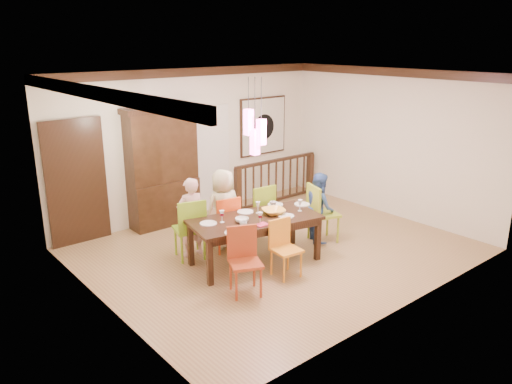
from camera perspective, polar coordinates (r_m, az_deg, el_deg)
floor at (r=8.53m, az=2.35°, el=-6.56°), size 6.00×6.00×0.00m
ceiling at (r=7.84m, az=2.61°, el=13.27°), size 6.00×6.00×0.00m
wall_back at (r=10.01m, az=-7.21°, el=5.59°), size 6.00×0.00×6.00m
wall_left at (r=6.51m, az=-17.52°, el=-1.30°), size 0.00×5.00×5.00m
wall_right at (r=10.27m, az=15.04°, el=5.44°), size 0.00×5.00×5.00m
crown_molding at (r=7.84m, az=2.60°, el=12.69°), size 6.00×5.00×0.16m
panel_door at (r=9.03m, az=-19.84°, el=0.84°), size 1.04×0.07×2.24m
white_doorway at (r=10.25m, az=-5.38°, el=3.63°), size 0.97×0.05×2.22m
painting at (r=11.01m, az=0.83°, el=7.54°), size 1.25×0.06×1.25m
pendant_cluster at (r=7.42m, az=-0.13°, el=6.91°), size 0.27×0.21×1.14m
dining_table at (r=7.80m, az=-0.12°, el=-3.59°), size 2.18×1.32×0.75m
chair_far_left at (r=8.08m, az=-7.66°, el=-3.62°), size 0.57×0.57×1.02m
chair_far_mid at (r=8.34m, az=-3.72°, el=-3.10°), size 0.50×0.50×0.95m
chair_far_right at (r=8.72m, az=0.15°, el=-1.87°), size 0.49×0.49×1.03m
chair_near_left at (r=6.90m, az=-1.22°, el=-7.53°), size 0.56×0.56×0.94m
chair_near_mid at (r=7.43m, az=3.50°, el=-6.11°), size 0.43×0.43×0.86m
chair_end_right at (r=8.75m, az=7.77°, el=-1.93°), size 0.59×0.59×1.03m
china_hutch at (r=9.50m, az=-10.64°, el=2.84°), size 1.43×0.46×2.26m
balustrade at (r=10.83m, az=2.31°, el=1.41°), size 2.20×0.12×0.96m
person_far_left at (r=8.14m, az=-7.46°, el=-2.88°), size 0.51×0.36×1.32m
person_far_mid at (r=8.40m, az=-3.73°, el=-1.96°), size 0.70×0.49×1.37m
person_end_right at (r=8.77m, az=7.27°, el=-1.71°), size 0.70×0.75×1.23m
serving_bowl at (r=7.94m, az=2.02°, el=-2.24°), size 0.45×0.45×0.09m
small_bowl at (r=7.59m, az=-1.62°, el=-3.22°), size 0.25×0.25×0.07m
cup_left at (r=7.40m, az=-1.45°, el=-3.68°), size 0.14×0.14×0.09m
cup_right at (r=8.25m, az=1.96°, el=-1.43°), size 0.11×0.11×0.10m
plate_far_left at (r=7.56m, az=-5.47°, el=-3.59°), size 0.26×0.26×0.01m
plate_far_mid at (r=8.03m, az=-1.22°, el=-2.27°), size 0.26×0.26×0.01m
plate_far_right at (r=8.38m, az=2.23°, el=-1.45°), size 0.26×0.26×0.01m
plate_near_left at (r=7.19m, az=-2.60°, el=-4.65°), size 0.26×0.26×0.01m
plate_near_mid at (r=7.85m, az=3.45°, el=-2.76°), size 0.26×0.26×0.01m
plate_end_right at (r=8.43m, az=5.29°, el=-1.40°), size 0.26×0.26×0.01m
wine_glass_a at (r=7.58m, az=-3.91°, el=-2.81°), size 0.08×0.08×0.19m
wine_glass_b at (r=7.96m, az=0.23°, el=-1.78°), size 0.08×0.08×0.19m
wine_glass_c at (r=7.48m, az=0.47°, el=-3.04°), size 0.08×0.08×0.19m
wine_glass_d at (r=8.09m, az=5.04°, el=-1.54°), size 0.08×0.08×0.19m
napkin at (r=7.48m, az=0.67°, el=-3.75°), size 0.18×0.14×0.01m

